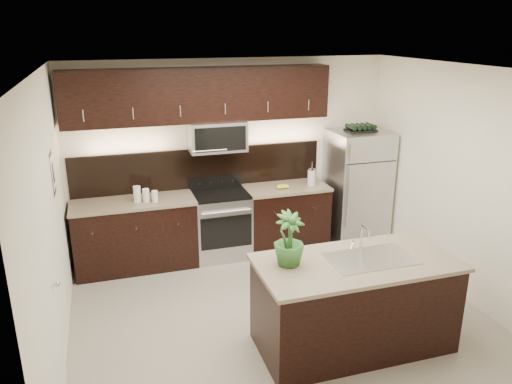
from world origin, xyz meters
TOP-DOWN VIEW (x-y plane):
  - ground at (0.00, 0.00)m, footprint 4.50×4.50m
  - room_walls at (-0.11, -0.04)m, footprint 4.52×4.02m
  - counter_run at (-0.46, 1.69)m, footprint 3.51×0.65m
  - upper_fixtures at (-0.43, 1.84)m, footprint 3.49×0.40m
  - island at (0.53, -0.74)m, footprint 1.96×0.96m
  - sink_faucet at (0.68, -0.73)m, footprint 0.84×0.50m
  - refrigerator at (1.80, 1.63)m, footprint 0.81×0.73m
  - wine_rack at (1.80, 1.63)m, footprint 0.41×0.26m
  - plant at (-0.13, -0.61)m, footprint 0.37×0.37m
  - canisters at (-1.28, 1.62)m, footprint 0.30×0.15m
  - french_press at (1.07, 1.64)m, footprint 0.12×0.12m
  - bananas at (0.57, 1.61)m, footprint 0.19×0.15m

SIDE VIEW (x-z plane):
  - ground at x=0.00m, z-range 0.00..0.00m
  - counter_run at x=-0.46m, z-range 0.00..0.94m
  - island at x=0.53m, z-range 0.00..0.94m
  - refrigerator at x=1.80m, z-range 0.00..1.67m
  - sink_faucet at x=0.68m, z-range 0.81..1.10m
  - bananas at x=0.57m, z-range 0.94..1.00m
  - canisters at x=-1.28m, z-range 0.93..1.14m
  - french_press at x=1.07m, z-range 0.90..1.23m
  - plant at x=-0.13m, z-range 0.94..1.46m
  - room_walls at x=-0.11m, z-range 0.34..3.05m
  - wine_rack at x=1.80m, z-range 1.67..1.77m
  - upper_fixtures at x=-0.43m, z-range 1.31..2.97m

